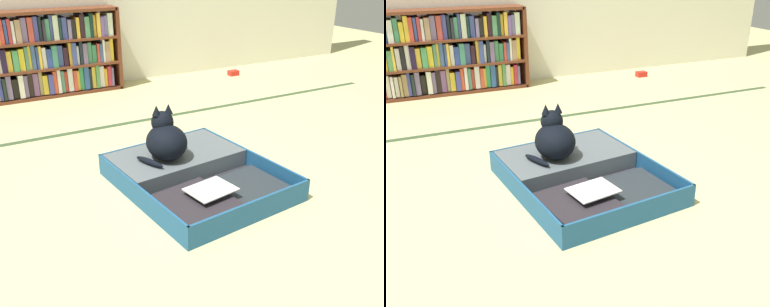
# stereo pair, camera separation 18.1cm
# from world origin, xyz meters

# --- Properties ---
(ground_plane) EXTENTS (10.00, 10.00, 0.00)m
(ground_plane) POSITION_xyz_m (0.00, 0.00, 0.00)
(ground_plane) COLOR #C7C182
(tatami_border) EXTENTS (4.80, 0.05, 0.00)m
(tatami_border) POSITION_xyz_m (0.00, 1.30, 0.00)
(tatami_border) COLOR #364C2F
(tatami_border) RESTS_ON ground_plane
(bookshelf) EXTENTS (1.55, 0.23, 0.70)m
(bookshelf) POSITION_xyz_m (-0.34, 2.27, 0.34)
(bookshelf) COLOR brown
(bookshelf) RESTS_ON ground_plane
(open_suitcase) EXTENTS (0.80, 0.93, 0.12)m
(open_suitcase) POSITION_xyz_m (0.10, 0.30, 0.05)
(open_suitcase) COLOR #1C507E
(open_suitcase) RESTS_ON ground_plane
(black_cat) EXTENTS (0.28, 0.26, 0.28)m
(black_cat) POSITION_xyz_m (0.02, 0.41, 0.22)
(black_cat) COLOR black
(black_cat) RESTS_ON open_suitcase
(small_red_pouch) EXTENTS (0.10, 0.07, 0.05)m
(small_red_pouch) POSITION_xyz_m (1.57, 2.08, 0.02)
(small_red_pouch) COLOR red
(small_red_pouch) RESTS_ON ground_plane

